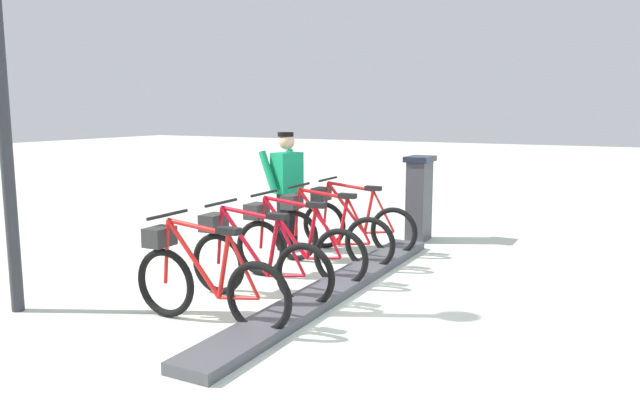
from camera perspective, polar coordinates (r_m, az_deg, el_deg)
The scene contains 9 objects.
ground_plane at distance 6.64m, azimuth 1.31°, elevation -8.72°, with size 60.00×60.00×0.00m, color beige.
dock_rail_base at distance 6.63m, azimuth 1.31°, elevation -8.31°, with size 0.44×4.91×0.10m, color #47474C.
payment_kiosk at distance 9.21m, azimuth 9.31°, elevation 0.28°, with size 0.36×0.52×1.28m.
bike_docked_0 at distance 8.43m, azimuth 3.14°, elevation -2.02°, with size 1.72×0.54×1.02m.
bike_docked_1 at distance 7.70m, azimuth 0.58°, elevation -3.01°, with size 1.72×0.54×1.02m.
bike_docked_2 at distance 7.00m, azimuth -2.51°, elevation -4.20°, with size 1.72×0.54×1.02m.
bike_docked_3 at distance 6.32m, azimuth -6.28°, elevation -5.63°, with size 1.72×0.54×1.02m.
bike_docked_4 at distance 5.68m, azimuth -10.96°, elevation -7.36°, with size 1.72×0.54×1.02m.
worker_near_rack at distance 8.45m, azimuth -3.17°, elevation 1.30°, with size 0.57×0.69×1.66m.
Camera 1 is at (-2.83, 5.68, 1.97)m, focal length 33.92 mm.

